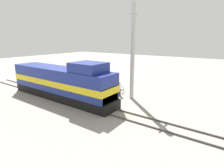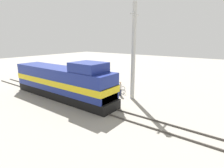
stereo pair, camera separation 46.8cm
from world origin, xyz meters
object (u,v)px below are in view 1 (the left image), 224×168
Objects in this scene: locomotive at (63,82)px; vendor_umbrella at (105,77)px; billboard_sign at (95,70)px; bicycle at (122,90)px; utility_pole at (133,53)px; person_bystander at (119,88)px.

locomotive is 5.49m from vendor_umbrella.
bicycle is at bearing -99.62° from billboard_sign.
person_bystander is (0.03, 1.79, -4.54)m from utility_pole.
vendor_umbrella is 1.39× the size of bicycle.
locomotive is 4.79× the size of billboard_sign.
locomotive is 8.56× the size of person_bystander.
utility_pole is (4.88, -6.70, 3.51)m from locomotive.
person_bystander is (4.91, -4.91, -1.03)m from locomotive.
utility_pole is at bearing -53.95° from locomotive.
billboard_sign is 1.91× the size of bicycle.
locomotive is 6.59× the size of vendor_umbrella.
vendor_umbrella is 4.26m from billboard_sign.
locomotive is at bearing 126.05° from utility_pole.
billboard_sign is at bearing 73.64° from utility_pole.
vendor_umbrella is at bearing 3.63° from bicycle.
vendor_umbrella is at bearing 92.58° from person_bystander.
locomotive reaches higher than person_bystander.
utility_pole is 4.88m from person_bystander.
billboard_sign is at bearing -43.46° from bicycle.
billboard_sign is 6.41m from person_bystander.
person_bystander is (-2.20, -5.83, -1.50)m from billboard_sign.
billboard_sign is (2.23, 7.61, -3.05)m from utility_pole.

